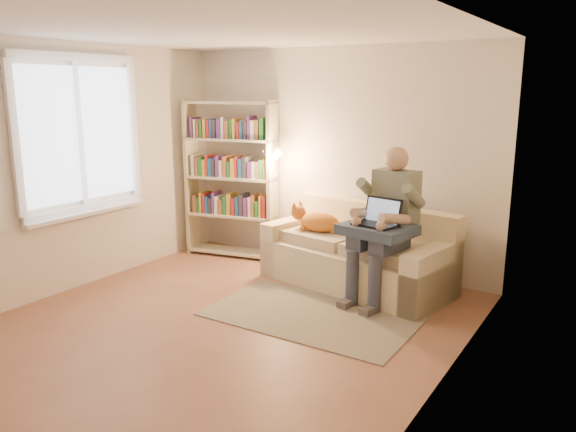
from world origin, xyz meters
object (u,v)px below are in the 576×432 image
Objects in this scene: laptop at (383,219)px; bookshelf at (231,172)px; sofa at (358,257)px; person at (387,217)px; cat at (316,221)px.

bookshelf is (-2.29, 0.55, 0.22)m from laptop.
sofa is 4.85× the size of laptop.
bookshelf is (-2.27, 0.39, 0.23)m from person.
person is (0.41, -0.23, 0.55)m from sofa.
bookshelf is (-1.35, 0.20, 0.43)m from cat.
sofa is 0.63m from cat.
bookshelf is at bearing -179.35° from person.
sofa is at bearing 14.74° from cat.
person is at bearing -21.78° from bookshelf.
sofa is 2.02m from bookshelf.
bookshelf is at bearing 176.94° from laptop.
cat is at bearing 178.51° from person.
bookshelf reaches higher than person.
sofa is 0.81m from laptop.
laptop is (0.43, -0.39, 0.56)m from sofa.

